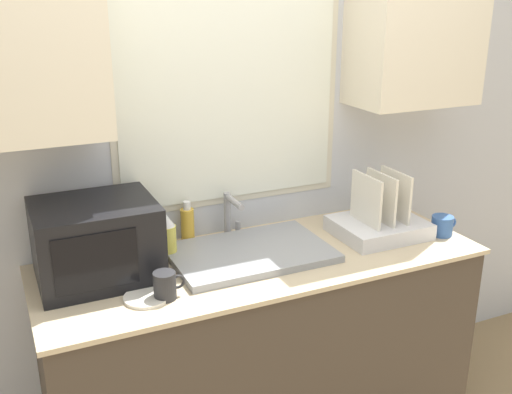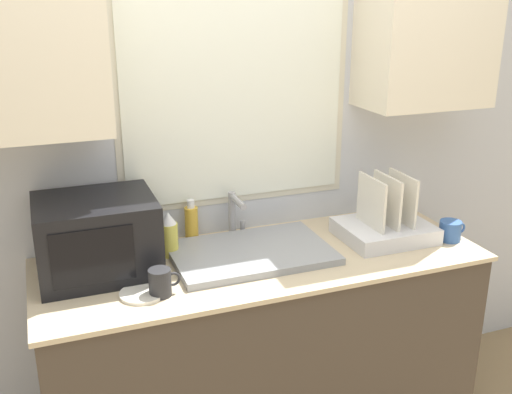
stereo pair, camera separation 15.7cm
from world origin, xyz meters
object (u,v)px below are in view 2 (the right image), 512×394
Objects in this scene: soap_bottle at (191,223)px; mug_near_sink at (161,282)px; spray_bottle at (169,235)px; faucet at (235,211)px; dish_rack at (385,226)px; microwave at (97,236)px.

mug_near_sink is at bearing -117.50° from soap_bottle.
spray_bottle is at bearing -136.12° from soap_bottle.
faucet is at bearing 16.19° from spray_bottle.
dish_rack reaches higher than mug_near_sink.
microwave is at bearing -168.97° from spray_bottle.
microwave is at bearing -156.79° from soap_bottle.
microwave is 2.39× the size of soap_bottle.
faucet is 1.08× the size of soap_bottle.
mug_near_sink is at bearing -108.05° from spray_bottle.
microwave reaches higher than faucet.
spray_bottle is at bearing 170.39° from dish_rack.
dish_rack is 2.03× the size of spray_bottle.
faucet reaches higher than mug_near_sink.
spray_bottle is at bearing 11.03° from microwave.
dish_rack is at bearing -22.17° from faucet.
soap_bottle is 1.60× the size of mug_near_sink.
microwave is 2.35× the size of spray_bottle.
mug_near_sink is (-0.43, -0.42, -0.07)m from faucet.
dish_rack reaches higher than spray_bottle.
faucet is 0.63m from microwave.
soap_bottle is (-0.19, 0.03, -0.04)m from faucet.
spray_bottle reaches higher than soap_bottle.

